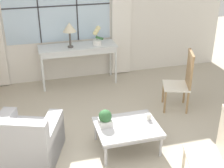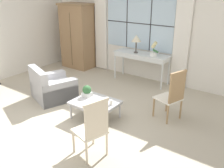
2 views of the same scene
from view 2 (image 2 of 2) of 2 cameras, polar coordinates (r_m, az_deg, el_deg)
name	(u,v)px [view 2 (image 2 of 2)]	position (r m, az deg, el deg)	size (l,w,h in m)	color
ground_plane	(63,116)	(5.32, -11.13, -7.22)	(14.00, 14.00, 0.00)	#B2A893
wall_back_windowed	(139,29)	(7.14, 6.16, 12.42)	(7.20, 0.14, 2.80)	silver
armoire	(77,36)	(8.12, -7.94, 10.79)	(1.06, 0.64, 2.01)	#93704C
console_table	(141,56)	(6.86, 6.76, 6.30)	(1.54, 0.50, 0.81)	silver
table_lamp	(136,39)	(6.77, 5.58, 10.25)	(0.26, 0.26, 0.49)	#4C4742
potted_orchid	(154,50)	(6.58, 9.55, 7.70)	(0.22, 0.17, 0.39)	white
armchair_upholstered	(53,88)	(6.05, -13.43, -0.96)	(1.12, 1.11, 0.80)	#B2B2B7
side_chair_wooden	(173,93)	(4.99, 13.71, -2.12)	(0.56, 0.56, 1.05)	white
accent_chair_wooden	(93,126)	(3.83, -4.33, -9.65)	(0.54, 0.54, 1.01)	beige
coffee_table	(95,103)	(5.02, -3.86, -4.44)	(0.88, 0.72, 0.37)	#BCBCC1
potted_plant_small	(87,91)	(5.19, -5.75, -1.63)	(0.18, 0.18, 0.24)	white
pillar_candle	(111,103)	(4.84, -0.23, -4.33)	(0.09, 0.09, 0.11)	silver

